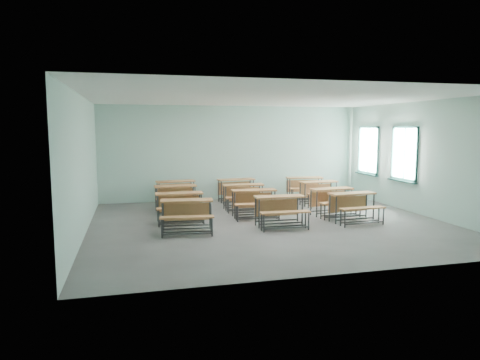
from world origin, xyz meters
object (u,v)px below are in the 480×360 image
at_px(desk_unit_r0c1, 280,206).
at_px(desk_unit_r3c2, 305,185).
at_px(desk_unit_r2c2, 320,189).
at_px(desk_unit_r2c0, 176,194).
at_px(desk_unit_r0c0, 187,211).
at_px(desk_unit_r1c0, 180,203).
at_px(desk_unit_r0c2, 354,203).
at_px(desk_unit_r1c1, 255,199).
at_px(desk_unit_r3c0, 176,189).
at_px(desk_unit_r3c1, 237,187).
at_px(desk_unit_r2c1, 244,193).
at_px(desk_unit_r1c2, 333,197).

height_order(desk_unit_r0c1, desk_unit_r3c2, same).
bearing_deg(desk_unit_r2c2, desk_unit_r2c0, 173.41).
xyz_separation_m(desk_unit_r0c0, desk_unit_r1c0, (-0.04, 1.15, 0.00)).
relative_size(desk_unit_r0c2, desk_unit_r1c1, 1.01).
relative_size(desk_unit_r2c0, desk_unit_r3c0, 0.95).
distance_m(desk_unit_r1c0, desk_unit_r3c0, 2.59).
xyz_separation_m(desk_unit_r3c1, desk_unit_r3c2, (2.39, -0.07, 0.00)).
relative_size(desk_unit_r2c0, desk_unit_r2c2, 0.97).
relative_size(desk_unit_r3c1, desk_unit_r3c2, 0.99).
bearing_deg(desk_unit_r3c1, desk_unit_r0c1, -92.18).
bearing_deg(desk_unit_r1c1, desk_unit_r2c0, 147.92).
bearing_deg(desk_unit_r1c0, desk_unit_r3c1, 50.84).
xyz_separation_m(desk_unit_r0c2, desk_unit_r2c1, (-2.34, 2.37, 0.00)).
bearing_deg(desk_unit_r0c0, desk_unit_r1c2, 19.03).
height_order(desk_unit_r0c0, desk_unit_r2c2, same).
relative_size(desk_unit_r3c0, desk_unit_r3c2, 1.01).
distance_m(desk_unit_r1c0, desk_unit_r1c1, 2.05).
height_order(desk_unit_r0c1, desk_unit_r2c0, same).
distance_m(desk_unit_r0c1, desk_unit_r1c1, 1.26).
bearing_deg(desk_unit_r2c1, desk_unit_r1c2, -30.96).
bearing_deg(desk_unit_r3c2, desk_unit_r1c2, -90.03).
distance_m(desk_unit_r0c1, desk_unit_r2c1, 2.41).
height_order(desk_unit_r2c0, desk_unit_r3c2, same).
bearing_deg(desk_unit_r2c1, desk_unit_r3c1, 86.63).
bearing_deg(desk_unit_r2c1, desk_unit_r1c0, -146.93).
height_order(desk_unit_r0c2, desk_unit_r2c1, same).
height_order(desk_unit_r0c0, desk_unit_r2c1, same).
xyz_separation_m(desk_unit_r1c1, desk_unit_r2c2, (2.54, 1.28, 0.00)).
bearing_deg(desk_unit_r3c1, desk_unit_r3c0, 175.12).
relative_size(desk_unit_r0c1, desk_unit_r3c1, 0.96).
bearing_deg(desk_unit_r3c1, desk_unit_r1c2, -58.14).
relative_size(desk_unit_r0c0, desk_unit_r0c2, 1.03).
bearing_deg(desk_unit_r0c0, desk_unit_r3c0, 94.42).
distance_m(desk_unit_r0c2, desk_unit_r2c2, 2.49).
height_order(desk_unit_r0c0, desk_unit_r1c0, same).
bearing_deg(desk_unit_r1c0, desk_unit_r0c0, -87.01).
relative_size(desk_unit_r2c0, desk_unit_r2c1, 1.00).
bearing_deg(desk_unit_r3c2, desk_unit_r2c2, -83.15).
bearing_deg(desk_unit_r2c2, desk_unit_r0c2, -99.29).
height_order(desk_unit_r0c0, desk_unit_r0c1, same).
bearing_deg(desk_unit_r3c0, desk_unit_r3c2, -8.42).
relative_size(desk_unit_r1c0, desk_unit_r2c1, 0.99).
xyz_separation_m(desk_unit_r0c0, desk_unit_r0c2, (4.36, 0.01, 0.00)).
bearing_deg(desk_unit_r2c2, desk_unit_r3c2, 85.56).
bearing_deg(desk_unit_r2c1, desk_unit_r0c0, -128.12).
xyz_separation_m(desk_unit_r0c1, desk_unit_r1c2, (1.91, 0.94, 0.00)).
height_order(desk_unit_r0c1, desk_unit_r1c0, same).
height_order(desk_unit_r0c2, desk_unit_r1c2, same).
bearing_deg(desk_unit_r3c2, desk_unit_r2c0, -160.71).
bearing_deg(desk_unit_r0c2, desk_unit_r1c1, 148.91).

